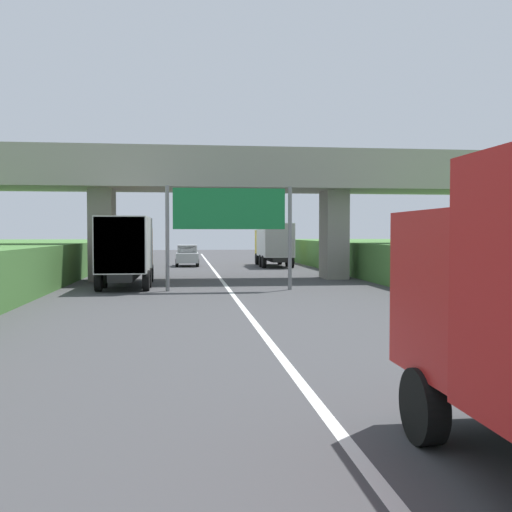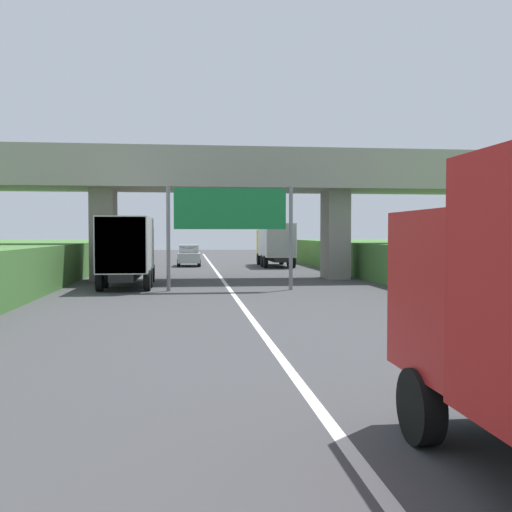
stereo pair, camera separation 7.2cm
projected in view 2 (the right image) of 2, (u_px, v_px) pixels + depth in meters
lane_centre_stripe at (232, 292)px, 26.59m from camera, size 0.20×100.97×0.01m
overpass_bridge at (222, 184)px, 33.95m from camera, size 40.00×4.80×7.35m
overhead_highway_sign at (230, 215)px, 27.35m from camera, size 5.88×0.18×4.85m
speed_limit_sign at (447, 266)px, 21.45m from camera, size 0.60×0.08×2.23m
truck_orange at (128, 248)px, 29.32m from camera, size 2.44×7.30×3.44m
truck_yellow at (275, 242)px, 47.52m from camera, size 2.44×7.30×3.44m
car_silver at (189, 256)px, 47.99m from camera, size 1.86×4.10×1.72m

